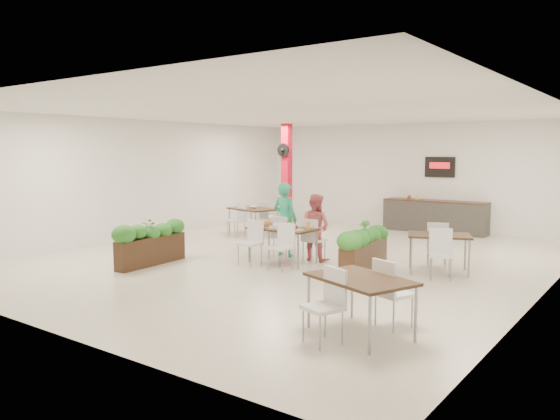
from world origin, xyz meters
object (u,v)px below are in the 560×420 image
Objects in this scene: main_table at (282,233)px; planter_left at (151,241)px; planter_right at (364,248)px; side_table_c at (360,286)px; diner_woman at (315,227)px; side_table_b at (439,240)px; service_counter at (435,216)px; diner_man at (285,219)px; red_column at (287,175)px; side_table_a at (253,212)px.

planter_left reaches higher than main_table.
side_table_c is (1.59, -3.20, 0.13)m from planter_right.
side_table_b is (2.60, 0.40, -0.09)m from diner_woman.
service_counter is 6.23m from planter_right.
diner_man reaches higher than planter_right.
red_column is 6.31m from planter_left.
planter_right reaches higher than main_table.
diner_woman is at bearing 44.11° from planter_left.
side_table_c is at bearing -13.76° from planter_left.
red_column is at bearing 98.40° from planter_left.
diner_man reaches higher than planter_left.
diner_woman is at bearing 158.67° from planter_right.
service_counter is 1.61× the size of planter_left.
service_counter reaches higher than main_table.
red_column is 1.62× the size of planter_right.
diner_woman reaches higher than planter_left.
main_table is 0.98× the size of side_table_a.
planter_right reaches higher than side_table_b.
side_table_c is (6.54, -5.94, -0.01)m from side_table_a.
diner_man is at bearing 120.80° from main_table.
service_counter reaches higher than diner_man.
side_table_a is 8.83m from side_table_c.
diner_woman reaches higher than side_table_a.
planter_left is (-2.50, -2.42, -0.22)m from diner_woman.
planter_left is 0.94× the size of planter_right.
service_counter is 1.81× the size of side_table_b.
service_counter is 9.70m from side_table_c.
side_table_b is (5.09, 2.82, 0.13)m from planter_left.
diner_woman reaches higher than side_table_b.
service_counter is at bearing 68.88° from planter_left.
main_table is at bearing 40.23° from planter_left.
diner_man is at bearing 163.24° from side_table_b.
diner_man is 2.39m from planter_right.
planter_right is 1.19× the size of side_table_c.
planter_right is at bearing -161.84° from side_table_b.
red_column reaches higher than main_table.
side_table_c is at bearing -28.44° from side_table_a.
red_column is 6.93m from side_table_b.
diner_woman is at bearing -47.54° from red_column.
planter_right reaches higher than side_table_c.
service_counter is at bearing 98.26° from planter_right.
diner_woman reaches higher than main_table.
planter_right is 1.20× the size of side_table_b.
diner_woman is at bearing -18.10° from side_table_a.
diner_woman is (0.41, 0.65, 0.09)m from main_table.
main_table is 4.14m from side_table_a.
planter_left is (-2.09, -1.77, -0.13)m from main_table.
diner_woman is 0.78× the size of planter_left.
diner_woman is 3.48m from planter_left.
diner_woman is at bearing 57.95° from main_table.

